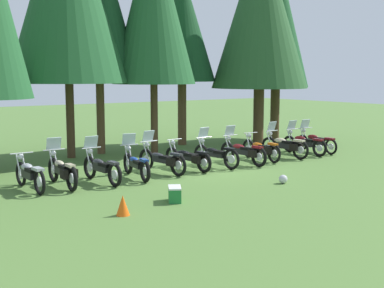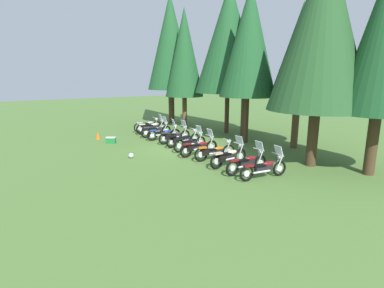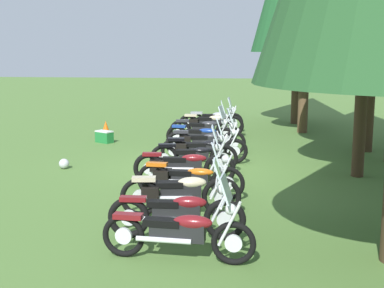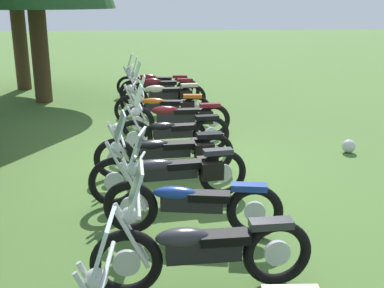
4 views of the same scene
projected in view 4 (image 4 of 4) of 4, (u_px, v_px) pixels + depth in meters
name	position (u px, v px, depth m)	size (l,w,h in m)	color
ground_plane	(172.00, 163.00, 8.80)	(80.00, 80.00, 0.00)	#4C7033
motorcycle_2	(200.00, 249.00, 4.83)	(0.65, 2.27, 1.37)	black
motorcycle_3	(189.00, 203.00, 5.99)	(0.65, 2.26, 1.36)	black
motorcycle_4	(172.00, 171.00, 7.03)	(0.79, 2.34, 1.38)	black
motorcycle_5	(168.00, 151.00, 8.06)	(0.73, 2.37, 1.00)	black
motorcycle_6	(171.00, 132.00, 9.12)	(0.76, 2.22, 1.38)	black
motorcycle_7	(177.00, 117.00, 10.25)	(0.71, 2.38, 1.38)	black
motorcycle_8	(165.00, 107.00, 11.32)	(0.64, 2.30, 1.01)	black
motorcycle_9	(164.00, 95.00, 12.49)	(0.76, 2.27, 1.38)	black
motorcycle_10	(158.00, 88.00, 13.64)	(0.69, 2.30, 1.36)	black
motorcycle_11	(153.00, 83.00, 14.51)	(0.76, 2.34, 1.34)	black
dropped_helmet	(349.00, 146.00, 9.35)	(0.27, 0.27, 0.27)	silver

